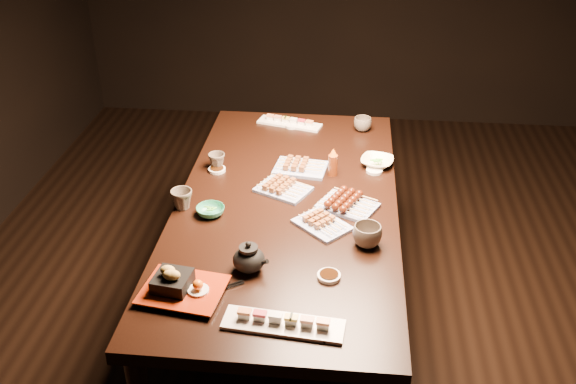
{
  "coord_description": "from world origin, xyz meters",
  "views": [
    {
      "loc": [
        0.04,
        -2.31,
        2.13
      ],
      "look_at": [
        -0.19,
        -0.03,
        0.77
      ],
      "focal_mm": 40.0,
      "sensor_mm": 36.0,
      "label": 1
    }
  ],
  "objects_px": {
    "yakitori_plate_left": "(301,164)",
    "edamame_bowl_cream": "(377,162)",
    "teacup_mid_right": "(367,236)",
    "tempura_tray": "(182,282)",
    "dining_table": "(287,275)",
    "yakitori_plate_center": "(283,185)",
    "teacup_far_left": "(217,161)",
    "sushi_platter_far": "(290,121)",
    "yakitori_plate_right": "(322,221)",
    "teapot": "(249,256)",
    "edamame_bowl_green": "(211,211)",
    "sushi_platter_near": "(283,320)",
    "teacup_far_right": "(363,124)",
    "teacup_near_left": "(182,199)",
    "condiment_bottle": "(333,162)"
  },
  "relations": [
    {
      "from": "yakitori_plate_left",
      "to": "edamame_bowl_cream",
      "type": "bearing_deg",
      "value": 19.96
    },
    {
      "from": "teacup_mid_right",
      "to": "tempura_tray",
      "type": "bearing_deg",
      "value": -150.62
    },
    {
      "from": "dining_table",
      "to": "yakitori_plate_center",
      "type": "xyz_separation_m",
      "value": [
        -0.02,
        0.09,
        0.4
      ]
    },
    {
      "from": "teacup_far_left",
      "to": "sushi_platter_far",
      "type": "bearing_deg",
      "value": 60.59
    },
    {
      "from": "yakitori_plate_right",
      "to": "teapot",
      "type": "relative_size",
      "value": 1.52
    },
    {
      "from": "dining_table",
      "to": "tempura_tray",
      "type": "xyz_separation_m",
      "value": [
        -0.28,
        -0.61,
        0.42
      ]
    },
    {
      "from": "sushi_platter_far",
      "to": "yakitori_plate_center",
      "type": "height_order",
      "value": "yakitori_plate_center"
    },
    {
      "from": "sushi_platter_far",
      "to": "teacup_mid_right",
      "type": "bearing_deg",
      "value": 125.57
    },
    {
      "from": "tempura_tray",
      "to": "edamame_bowl_green",
      "type": "bearing_deg",
      "value": 99.16
    },
    {
      "from": "sushi_platter_near",
      "to": "teacup_far_right",
      "type": "xyz_separation_m",
      "value": [
        0.24,
        1.46,
        0.01
      ]
    },
    {
      "from": "teacup_near_left",
      "to": "teapot",
      "type": "distance_m",
      "value": 0.5
    },
    {
      "from": "sushi_platter_far",
      "to": "teacup_far_left",
      "type": "distance_m",
      "value": 0.57
    },
    {
      "from": "teacup_far_left",
      "to": "teacup_far_right",
      "type": "height_order",
      "value": "same"
    },
    {
      "from": "yakitori_plate_right",
      "to": "teacup_mid_right",
      "type": "height_order",
      "value": "teacup_mid_right"
    },
    {
      "from": "yakitori_plate_left",
      "to": "teacup_far_right",
      "type": "xyz_separation_m",
      "value": [
        0.27,
        0.44,
        0.01
      ]
    },
    {
      "from": "sushi_platter_far",
      "to": "edamame_bowl_green",
      "type": "bearing_deg",
      "value": 90.52
    },
    {
      "from": "yakitori_plate_left",
      "to": "condiment_bottle",
      "type": "xyz_separation_m",
      "value": [
        0.14,
        -0.03,
        0.04
      ]
    },
    {
      "from": "sushi_platter_near",
      "to": "teacup_near_left",
      "type": "distance_m",
      "value": 0.81
    },
    {
      "from": "teacup_far_left",
      "to": "tempura_tray",
      "type": "bearing_deg",
      "value": -86.06
    },
    {
      "from": "sushi_platter_near",
      "to": "yakitori_plate_left",
      "type": "distance_m",
      "value": 1.02
    },
    {
      "from": "sushi_platter_near",
      "to": "teacup_mid_right",
      "type": "relative_size",
      "value": 3.53
    },
    {
      "from": "edamame_bowl_cream",
      "to": "edamame_bowl_green",
      "type": "bearing_deg",
      "value": -143.91
    },
    {
      "from": "sushi_platter_far",
      "to": "condiment_bottle",
      "type": "xyz_separation_m",
      "value": [
        0.24,
        -0.51,
        0.04
      ]
    },
    {
      "from": "dining_table",
      "to": "teacup_far_left",
      "type": "xyz_separation_m",
      "value": [
        -0.34,
        0.27,
        0.41
      ]
    },
    {
      "from": "tempura_tray",
      "to": "condiment_bottle",
      "type": "height_order",
      "value": "condiment_bottle"
    },
    {
      "from": "tempura_tray",
      "to": "teacup_far_right",
      "type": "height_order",
      "value": "tempura_tray"
    },
    {
      "from": "sushi_platter_far",
      "to": "teapot",
      "type": "relative_size",
      "value": 2.46
    },
    {
      "from": "edamame_bowl_green",
      "to": "edamame_bowl_cream",
      "type": "height_order",
      "value": "same"
    },
    {
      "from": "teacup_near_left",
      "to": "teacup_mid_right",
      "type": "distance_m",
      "value": 0.76
    },
    {
      "from": "sushi_platter_near",
      "to": "teacup_far_left",
      "type": "xyz_separation_m",
      "value": [
        -0.41,
        1.0,
        0.01
      ]
    },
    {
      "from": "teacup_near_left",
      "to": "sushi_platter_near",
      "type": "bearing_deg",
      "value": -53.57
    },
    {
      "from": "yakitori_plate_left",
      "to": "sushi_platter_far",
      "type": "bearing_deg",
      "value": 108.89
    },
    {
      "from": "yakitori_plate_center",
      "to": "teapot",
      "type": "bearing_deg",
      "value": -69.83
    },
    {
      "from": "condiment_bottle",
      "to": "yakitori_plate_right",
      "type": "bearing_deg",
      "value": -93.17
    },
    {
      "from": "sushi_platter_near",
      "to": "teapot",
      "type": "xyz_separation_m",
      "value": [
        -0.15,
        0.27,
        0.03
      ]
    },
    {
      "from": "edamame_bowl_green",
      "to": "edamame_bowl_cream",
      "type": "xyz_separation_m",
      "value": [
        0.67,
        0.48,
        0.0
      ]
    },
    {
      "from": "teacup_far_right",
      "to": "tempura_tray",
      "type": "bearing_deg",
      "value": -113.74
    },
    {
      "from": "sushi_platter_far",
      "to": "yakitori_plate_right",
      "type": "height_order",
      "value": "yakitori_plate_right"
    },
    {
      "from": "yakitori_plate_left",
      "to": "teacup_far_right",
      "type": "bearing_deg",
      "value": 65.65
    },
    {
      "from": "sushi_platter_near",
      "to": "yakitori_plate_center",
      "type": "relative_size",
      "value": 1.78
    },
    {
      "from": "edamame_bowl_green",
      "to": "edamame_bowl_cream",
      "type": "distance_m",
      "value": 0.82
    },
    {
      "from": "yakitori_plate_center",
      "to": "teacup_far_left",
      "type": "height_order",
      "value": "teacup_far_left"
    },
    {
      "from": "teapot",
      "to": "teacup_far_right",
      "type": "bearing_deg",
      "value": 92.58
    },
    {
      "from": "yakitori_plate_right",
      "to": "dining_table",
      "type": "bearing_deg",
      "value": 176.25
    },
    {
      "from": "teacup_far_right",
      "to": "sushi_platter_far",
      "type": "bearing_deg",
      "value": 174.93
    },
    {
      "from": "yakitori_plate_center",
      "to": "edamame_bowl_green",
      "type": "relative_size",
      "value": 1.9
    },
    {
      "from": "yakitori_plate_center",
      "to": "condiment_bottle",
      "type": "bearing_deg",
      "value": 65.41
    },
    {
      "from": "teacup_mid_right",
      "to": "condiment_bottle",
      "type": "relative_size",
      "value": 0.84
    },
    {
      "from": "tempura_tray",
      "to": "teacup_far_right",
      "type": "distance_m",
      "value": 1.46
    },
    {
      "from": "edamame_bowl_cream",
      "to": "teapot",
      "type": "distance_m",
      "value": 0.94
    }
  ]
}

